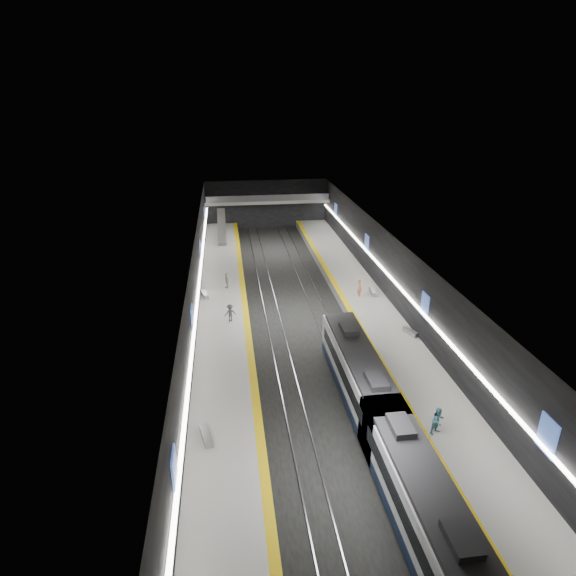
{
  "coord_description": "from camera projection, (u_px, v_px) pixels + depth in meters",
  "views": [
    {
      "loc": [
        -6.77,
        -43.93,
        21.92
      ],
      "look_at": [
        -0.6,
        2.92,
        2.2
      ],
      "focal_mm": 30.0,
      "sensor_mm": 36.0,
      "label": 1
    }
  ],
  "objects": [
    {
      "name": "passenger_right_a",
      "position": [
        359.0,
        288.0,
        51.81
      ],
      "size": [
        0.62,
        0.79,
        1.92
      ],
      "primitive_type": "imported",
      "rotation": [
        0.0,
        0.0,
        1.83
      ],
      "color": "#CE6F4D",
      "rests_on": "platform_right"
    },
    {
      "name": "platform_right",
      "position": [
        369.0,
        310.0,
        50.17
      ],
      "size": [
        5.0,
        70.0,
        1.0
      ],
      "primitive_type": "cube",
      "color": "slate",
      "rests_on": "ground"
    },
    {
      "name": "ceiling",
      "position": [
        298.0,
        244.0,
        46.37
      ],
      "size": [
        20.0,
        70.0,
        0.04
      ],
      "primitive_type": "cube",
      "rotation": [
        3.14,
        0.0,
        0.0
      ],
      "color": "beige",
      "rests_on": "wall_left"
    },
    {
      "name": "escalator",
      "position": [
        222.0,
        227.0,
        71.22
      ],
      "size": [
        1.2,
        7.5,
        3.92
      ],
      "primitive_type": "cube",
      "rotation": [
        0.44,
        0.0,
        0.0
      ],
      "color": "#99999E",
      "rests_on": "platform_left"
    },
    {
      "name": "bench_right_near",
      "position": [
        411.0,
        332.0,
        44.08
      ],
      "size": [
        1.03,
        1.77,
        0.42
      ],
      "primitive_type": "cube",
      "rotation": [
        0.0,
        0.0,
        0.35
      ],
      "color": "#99999E",
      "rests_on": "platform_right"
    },
    {
      "name": "passenger_right_b",
      "position": [
        438.0,
        421.0,
        31.16
      ],
      "size": [
        1.15,
        1.04,
        1.92
      ],
      "primitive_type": "imported",
      "rotation": [
        0.0,
        0.0,
        0.41
      ],
      "color": "teal",
      "rests_on": "platform_right"
    },
    {
      "name": "mezzanine_bridge",
      "position": [
        267.0,
        201.0,
        77.64
      ],
      "size": [
        20.0,
        3.0,
        1.5
      ],
      "color": "gray",
      "rests_on": "wall_left"
    },
    {
      "name": "ground",
      "position": [
        298.0,
        318.0,
        49.46
      ],
      "size": [
        70.0,
        70.0,
        0.0
      ],
      "primitive_type": "plane",
      "color": "black",
      "rests_on": "ground"
    },
    {
      "name": "bench_left_far",
      "position": [
        205.0,
        295.0,
        52.06
      ],
      "size": [
        0.91,
        1.8,
        0.42
      ],
      "primitive_type": "cube",
      "rotation": [
        0.0,
        0.0,
        0.26
      ],
      "color": "#99999E",
      "rests_on": "platform_left"
    },
    {
      "name": "tile_surface_left",
      "position": [
        224.0,
        314.0,
        48.16
      ],
      "size": [
        5.0,
        70.0,
        0.02
      ],
      "primitive_type": "cube",
      "color": "#9FA09B",
      "rests_on": "platform_left"
    },
    {
      "name": "passenger_left_a",
      "position": [
        227.0,
        280.0,
        54.07
      ],
      "size": [
        0.73,
        1.13,
        1.79
      ],
      "primitive_type": "imported",
      "rotation": [
        0.0,
        0.0,
        -1.27
      ],
      "color": "beige",
      "rests_on": "platform_left"
    },
    {
      "name": "tactile_strip_left",
      "position": [
        246.0,
        312.0,
        48.42
      ],
      "size": [
        0.6,
        70.0,
        0.02
      ],
      "primitive_type": "cube",
      "color": "#E0B70B",
      "rests_on": "platform_left"
    },
    {
      "name": "bench_right_far",
      "position": [
        373.0,
        291.0,
        52.78
      ],
      "size": [
        0.76,
        2.06,
        0.49
      ],
      "primitive_type": "cube",
      "rotation": [
        0.0,
        0.0,
        -0.1
      ],
      "color": "#99999E",
      "rests_on": "platform_right"
    },
    {
      "name": "cove_light_right",
      "position": [
        392.0,
        279.0,
        49.17
      ],
      "size": [
        0.25,
        68.6,
        0.12
      ],
      "primitive_type": "cube",
      "color": "white",
      "rests_on": "wall_right"
    },
    {
      "name": "bench_left_near",
      "position": [
        206.0,
        436.0,
        30.9
      ],
      "size": [
        0.98,
        2.05,
        0.48
      ],
      "primitive_type": "cube",
      "rotation": [
        0.0,
        0.0,
        0.23
      ],
      "color": "#99999E",
      "rests_on": "platform_left"
    },
    {
      "name": "tile_surface_right",
      "position": [
        369.0,
        305.0,
        49.97
      ],
      "size": [
        5.0,
        70.0,
        0.02
      ],
      "primitive_type": "cube",
      "color": "#9FA09B",
      "rests_on": "platform_right"
    },
    {
      "name": "cove_light_left",
      "position": [
        198.0,
        289.0,
        46.81
      ],
      "size": [
        0.25,
        68.6,
        0.12
      ],
      "primitive_type": "cube",
      "color": "white",
      "rests_on": "wall_left"
    },
    {
      "name": "rails",
      "position": [
        298.0,
        318.0,
        49.43
      ],
      "size": [
        6.52,
        70.0,
        0.12
      ],
      "color": "gray",
      "rests_on": "ground"
    },
    {
      "name": "wall_right",
      "position": [
        394.0,
        277.0,
        49.12
      ],
      "size": [
        0.04,
        70.0,
        8.0
      ],
      "primitive_type": "cube",
      "color": "black",
      "rests_on": "ground"
    },
    {
      "name": "train",
      "position": [
        385.0,
        428.0,
        30.18
      ],
      "size": [
        2.69,
        27.12,
        3.6
      ],
      "color": "#0E1A34",
      "rests_on": "ground"
    },
    {
      "name": "ad_posters",
      "position": [
        296.0,
        274.0,
        48.64
      ],
      "size": [
        19.94,
        53.5,
        2.2
      ],
      "color": "#3D5DB8",
      "rests_on": "wall_left"
    },
    {
      "name": "wall_back",
      "position": [
        266.0,
        204.0,
        79.94
      ],
      "size": [
        20.0,
        0.04,
        8.0
      ],
      "primitive_type": "cube",
      "color": "black",
      "rests_on": "ground"
    },
    {
      "name": "tactile_strip_right",
      "position": [
        348.0,
        306.0,
        49.7
      ],
      "size": [
        0.6,
        70.0,
        0.02
      ],
      "primitive_type": "cube",
      "color": "#E0B70B",
      "rests_on": "platform_right"
    },
    {
      "name": "wall_left",
      "position": [
        196.0,
        287.0,
        46.71
      ],
      "size": [
        0.04,
        70.0,
        8.0
      ],
      "primitive_type": "cube",
      "color": "black",
      "rests_on": "ground"
    },
    {
      "name": "platform_left",
      "position": [
        224.0,
        318.0,
        48.36
      ],
      "size": [
        5.0,
        70.0,
        1.0
      ],
      "primitive_type": "cube",
      "color": "slate",
      "rests_on": "ground"
    },
    {
      "name": "passenger_left_b",
      "position": [
        230.0,
        313.0,
        46.3
      ],
      "size": [
        1.27,
        0.95,
        1.75
      ],
      "primitive_type": "imported",
      "rotation": [
        0.0,
        0.0,
        3.44
      ],
      "color": "#3C3D44",
      "rests_on": "platform_left"
    }
  ]
}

